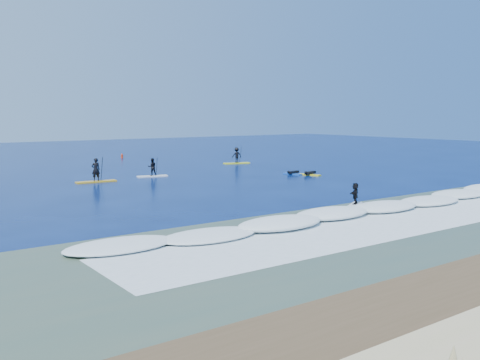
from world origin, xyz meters
TOP-DOWN VIEW (x-y plane):
  - ground at (0.00, 0.00)m, footprint 160.00×160.00m
  - shallow_water at (0.00, -14.00)m, footprint 90.00×13.00m
  - breaking_wave at (0.00, -10.00)m, footprint 40.00×6.00m
  - whitewater at (0.00, -13.00)m, footprint 34.00×5.00m
  - sup_paddler_left at (-7.78, 11.72)m, footprint 3.30×1.04m
  - sup_paddler_center at (-2.33, 12.52)m, footprint 2.76×1.24m
  - sup_paddler_right at (11.02, 18.32)m, footprint 3.07×1.43m
  - prone_paddler_near at (9.73, 5.15)m, footprint 1.66×2.17m
  - prone_paddler_far at (8.90, 6.53)m, footprint 1.51×1.95m
  - wave_surfer at (0.08, -8.90)m, footprint 1.90×1.35m
  - marker_buoy at (3.60, 32.64)m, footprint 0.27×0.27m

SIDE VIEW (x-z plane):
  - ground at x=0.00m, z-range 0.00..0.00m
  - breaking_wave at x=0.00m, z-range -0.15..0.15m
  - whitewater at x=0.00m, z-range -0.01..0.01m
  - shallow_water at x=0.00m, z-range 0.00..0.01m
  - prone_paddler_far at x=8.90m, z-range -0.06..0.33m
  - prone_paddler_near at x=9.73m, z-range -0.07..0.37m
  - marker_buoy at x=3.60m, z-range -0.04..0.62m
  - sup_paddler_center at x=-2.33m, z-range -0.24..1.64m
  - sup_paddler_left at x=-7.78m, z-range -0.43..1.85m
  - wave_surfer at x=0.08m, z-range 0.10..1.46m
  - sup_paddler_right at x=11.02m, z-range -0.23..1.86m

